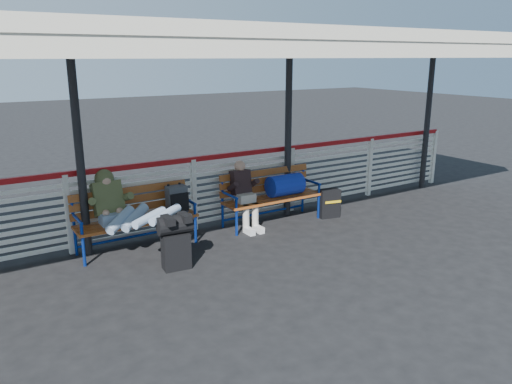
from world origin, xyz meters
TOP-DOWN VIEW (x-y plane):
  - ground at (0.00, 0.00)m, footprint 60.00×60.00m
  - fence at (0.00, 1.90)m, footprint 12.08×0.08m
  - canopy at (-0.00, 0.87)m, footprint 12.60×3.60m
  - luggage_stack at (-0.91, 0.57)m, footprint 0.49×0.31m
  - bench_left at (-0.94, 1.61)m, footprint 1.80×0.56m
  - bench_right at (1.43, 1.50)m, footprint 1.80×0.56m
  - traveler_man at (-1.26, 1.25)m, footprint 0.93×1.61m
  - companion_person at (0.74, 1.50)m, footprint 0.32×0.66m
  - suitcase_side at (2.34, 1.21)m, footprint 0.41×0.30m

SIDE VIEW (x-z plane):
  - ground at x=0.00m, z-range 0.00..0.00m
  - suitcase_side at x=2.34m, z-range 0.00..0.52m
  - luggage_stack at x=-0.91m, z-range 0.03..0.80m
  - bench_left at x=-0.94m, z-range 0.12..1.04m
  - companion_person at x=0.74m, z-range 0.02..1.17m
  - bench_right at x=1.43m, z-range 0.15..1.07m
  - fence at x=0.00m, z-range 0.04..1.28m
  - traveler_man at x=-1.26m, z-range 0.30..1.07m
  - canopy at x=0.00m, z-range 1.46..4.62m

